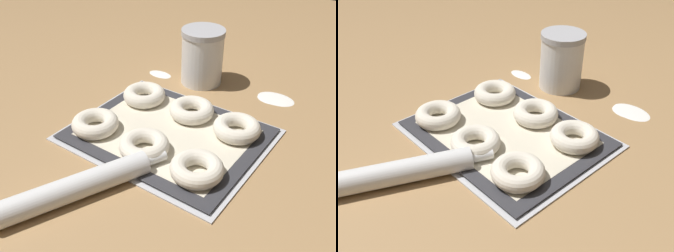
# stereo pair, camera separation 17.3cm
# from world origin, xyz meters

# --- Properties ---
(ground_plane) EXTENTS (2.80, 2.80, 0.00)m
(ground_plane) POSITION_xyz_m (0.00, 0.00, 0.00)
(ground_plane) COLOR #A87F51
(baking_tray) EXTENTS (0.47, 0.38, 0.01)m
(baking_tray) POSITION_xyz_m (-0.01, 0.01, 0.00)
(baking_tray) COLOR silver
(baking_tray) RESTS_ON ground_plane
(baking_mat) EXTENTS (0.44, 0.35, 0.00)m
(baking_mat) POSITION_xyz_m (-0.01, 0.01, 0.01)
(baking_mat) COLOR #333338
(baking_mat) RESTS_ON baking_tray
(bagel_front_left) EXTENTS (0.12, 0.12, 0.04)m
(bagel_front_left) POSITION_xyz_m (-0.16, -0.09, 0.03)
(bagel_front_left) COLOR silver
(bagel_front_left) RESTS_ON baking_mat
(bagel_front_center) EXTENTS (0.12, 0.12, 0.04)m
(bagel_front_center) POSITION_xyz_m (-0.01, -0.09, 0.03)
(bagel_front_center) COLOR silver
(bagel_front_center) RESTS_ON baking_mat
(bagel_front_right) EXTENTS (0.12, 0.12, 0.04)m
(bagel_front_right) POSITION_xyz_m (0.14, -0.09, 0.03)
(bagel_front_right) COLOR silver
(bagel_front_right) RESTS_ON baking_mat
(bagel_back_left) EXTENTS (0.12, 0.12, 0.04)m
(bagel_back_left) POSITION_xyz_m (-0.15, 0.10, 0.03)
(bagel_back_left) COLOR silver
(bagel_back_left) RESTS_ON baking_mat
(bagel_back_center) EXTENTS (0.12, 0.12, 0.04)m
(bagel_back_center) POSITION_xyz_m (0.00, 0.11, 0.03)
(bagel_back_center) COLOR silver
(bagel_back_center) RESTS_ON baking_mat
(bagel_back_right) EXTENTS (0.12, 0.12, 0.04)m
(bagel_back_right) POSITION_xyz_m (0.13, 0.10, 0.03)
(bagel_back_right) COLOR silver
(bagel_back_right) RESTS_ON baking_mat
(flour_canister) EXTENTS (0.13, 0.13, 0.17)m
(flour_canister) POSITION_xyz_m (-0.09, 0.31, 0.08)
(flour_canister) COLOR white
(flour_canister) RESTS_ON ground_plane
(rolling_pin) EXTENTS (0.19, 0.40, 0.05)m
(rolling_pin) POSITION_xyz_m (-0.04, -0.28, 0.03)
(rolling_pin) COLOR silver
(rolling_pin) RESTS_ON ground_plane
(flour_patch_near) EXTENTS (0.11, 0.07, 0.00)m
(flour_patch_near) POSITION_xyz_m (0.14, 0.34, 0.00)
(flour_patch_near) COLOR white
(flour_patch_near) RESTS_ON ground_plane
(flour_patch_far) EXTENTS (0.08, 0.06, 0.00)m
(flour_patch_far) POSITION_xyz_m (0.13, 0.33, 0.00)
(flour_patch_far) COLOR white
(flour_patch_far) RESTS_ON ground_plane
(flour_patch_side) EXTENTS (0.08, 0.04, 0.00)m
(flour_patch_side) POSITION_xyz_m (-0.22, 0.27, 0.00)
(flour_patch_side) COLOR white
(flour_patch_side) RESTS_ON ground_plane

